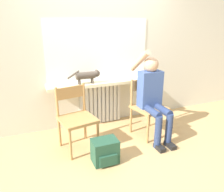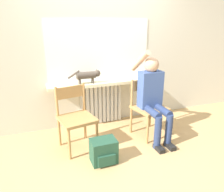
# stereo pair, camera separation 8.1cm
# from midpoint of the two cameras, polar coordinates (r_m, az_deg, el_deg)

# --- Properties ---
(ground_plane) EXTENTS (12.00, 12.00, 0.00)m
(ground_plane) POSITION_cam_midpoint_polar(r_m,az_deg,el_deg) (3.05, 4.94, -15.62)
(ground_plane) COLOR tan
(wall_with_window) EXTENTS (7.00, 0.06, 2.70)m
(wall_with_window) POSITION_cam_midpoint_polar(r_m,az_deg,el_deg) (3.68, -2.78, 13.00)
(wall_with_window) COLOR beige
(wall_with_window) RESTS_ON ground_plane
(radiator) EXTENTS (0.73, 0.08, 0.74)m
(radiator) POSITION_cam_midpoint_polar(r_m,az_deg,el_deg) (3.84, -2.19, -1.82)
(radiator) COLOR silver
(radiator) RESTS_ON ground_plane
(windowsill) EXTENTS (1.80, 0.30, 0.05)m
(windowsill) POSITION_cam_midpoint_polar(r_m,az_deg,el_deg) (3.62, -1.77, 3.50)
(windowsill) COLOR beige
(windowsill) RESTS_ON radiator
(window_glass) EXTENTS (1.73, 0.01, 0.98)m
(window_glass) POSITION_cam_midpoint_polar(r_m,az_deg,el_deg) (3.66, -2.59, 11.87)
(window_glass) COLOR white
(window_glass) RESTS_ON windowsill
(chair_left) EXTENTS (0.53, 0.53, 0.89)m
(chair_left) POSITION_cam_midpoint_polar(r_m,az_deg,el_deg) (3.08, -8.70, -5.34)
(chair_left) COLOR #B2844C
(chair_left) RESTS_ON ground_plane
(chair_right) EXTENTS (0.54, 0.54, 0.89)m
(chair_right) POSITION_cam_midpoint_polar(r_m,az_deg,el_deg) (3.46, 10.07, -2.63)
(chair_right) COLOR #B2844C
(chair_right) RESTS_ON ground_plane
(person) EXTENTS (0.36, 0.97, 1.36)m
(person) POSITION_cam_midpoint_polar(r_m,az_deg,el_deg) (3.31, 11.36, 0.42)
(person) COLOR navy
(person) RESTS_ON ground_plane
(cat) EXTENTS (0.53, 0.11, 0.23)m
(cat) POSITION_cam_midpoint_polar(r_m,az_deg,el_deg) (3.47, -5.51, 5.45)
(cat) COLOR #4C4238
(cat) RESTS_ON windowsill
(backpack) EXTENTS (0.33, 0.27, 0.31)m
(backpack) POSITION_cam_midpoint_polar(r_m,az_deg,el_deg) (2.88, -1.36, -14.21)
(backpack) COLOR #234C38
(backpack) RESTS_ON ground_plane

